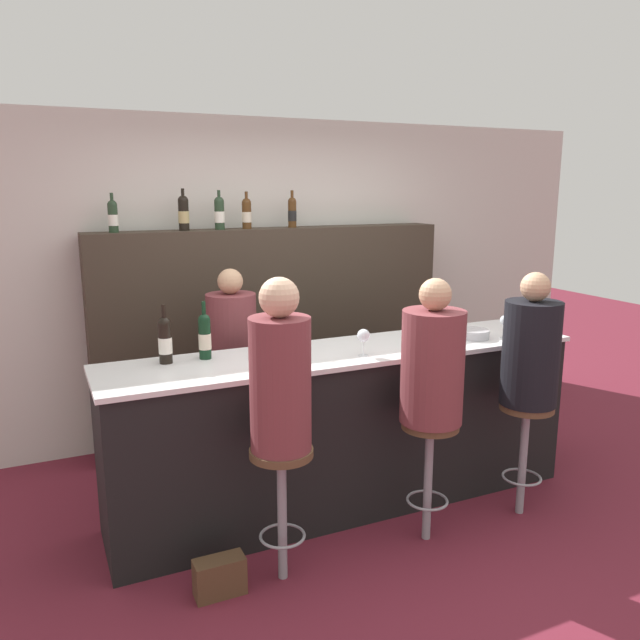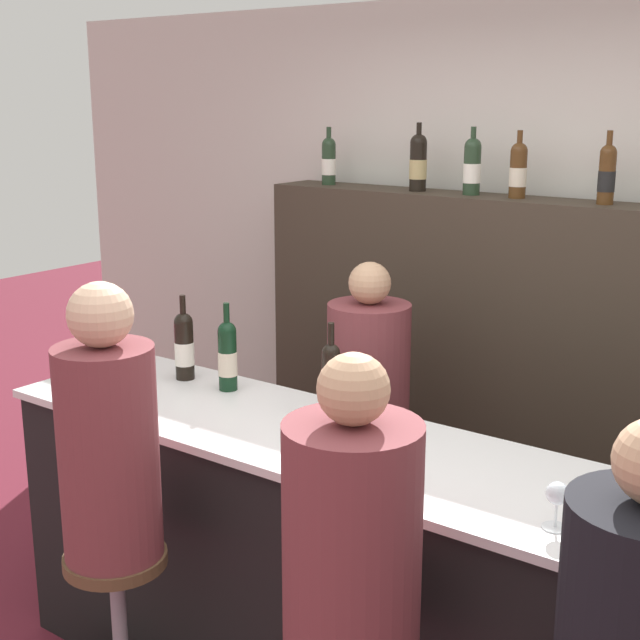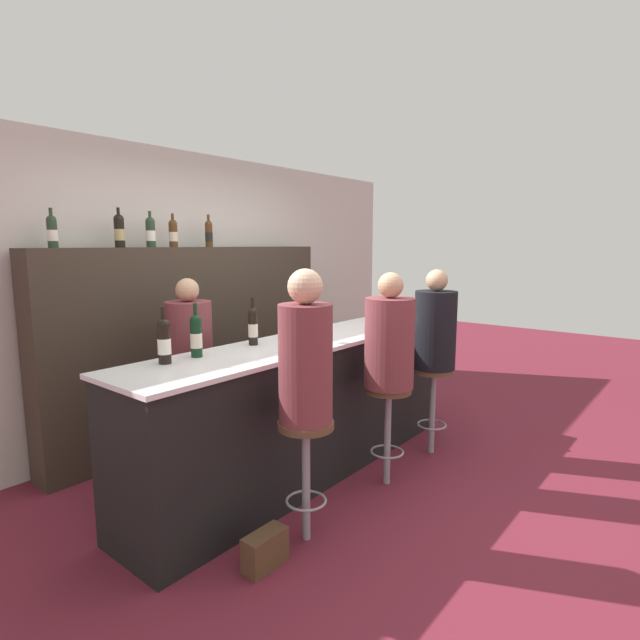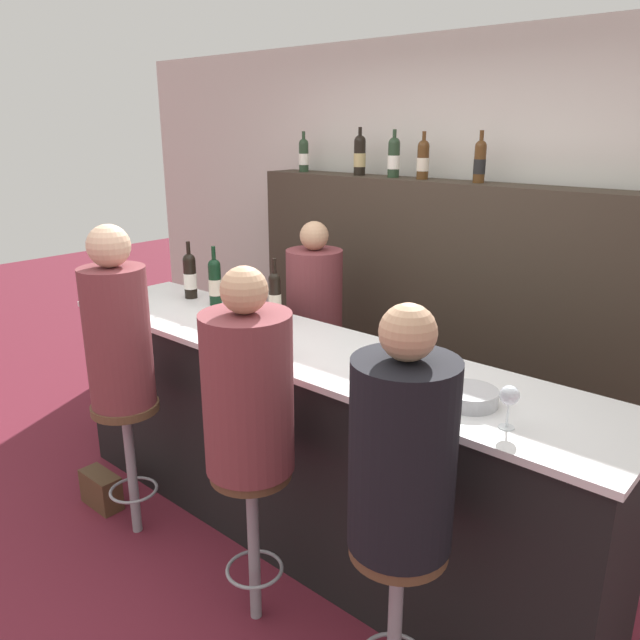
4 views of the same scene
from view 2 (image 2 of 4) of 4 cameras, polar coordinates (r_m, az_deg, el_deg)
wall_back at (r=4.14m, az=16.14°, el=1.64°), size 6.40×0.05×2.60m
bar_counter at (r=3.12m, az=4.58°, el=-17.49°), size 3.08×0.66×1.05m
back_bar_cabinet at (r=4.05m, az=14.60°, el=-4.90°), size 2.89×0.28×1.73m
wine_bottle_counter_0 at (r=3.61m, az=-8.69°, el=-1.61°), size 0.08×0.08×0.35m
wine_bottle_counter_1 at (r=3.46m, az=-5.94°, el=-2.24°), size 0.07×0.07×0.35m
wine_bottle_counter_2 at (r=3.16m, az=0.70°, el=-3.78°), size 0.07×0.07×0.34m
wine_bottle_backbar_0 at (r=4.43m, az=0.56°, el=10.17°), size 0.07×0.07×0.28m
wine_bottle_backbar_1 at (r=4.16m, az=6.30°, el=10.02°), size 0.08×0.08×0.31m
wine_bottle_backbar_2 at (r=4.03m, az=9.71°, el=9.69°), size 0.08×0.08×0.30m
wine_bottle_backbar_3 at (r=3.94m, az=12.57°, el=9.37°), size 0.07×0.07×0.29m
wine_bottle_backbar_4 at (r=3.80m, az=17.89°, el=8.90°), size 0.07×0.07×0.29m
wine_glass_0 at (r=2.69m, az=3.29°, el=-7.45°), size 0.08×0.08×0.17m
wine_glass_1 at (r=2.46m, az=14.93°, el=-10.85°), size 0.07×0.07×0.13m
bar_stool_left at (r=3.10m, az=-12.79°, el=-17.20°), size 0.33×0.33×0.74m
guest_seated_left at (r=2.85m, az=-13.42°, el=-7.41°), size 0.31×0.31×0.89m
guest_seated_middle at (r=2.30m, az=2.06°, el=-13.58°), size 0.36×0.36×0.83m
bartender at (r=3.82m, az=3.05°, el=-8.42°), size 0.34×0.34×1.51m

